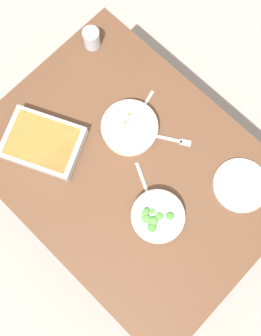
% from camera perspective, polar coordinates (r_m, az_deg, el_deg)
% --- Properties ---
extents(ground_plane, '(6.00, 6.00, 0.00)m').
position_cam_1_polar(ground_plane, '(2.16, 0.00, -4.30)').
color(ground_plane, '#9E9389').
extents(dining_table, '(1.20, 0.90, 0.74)m').
position_cam_1_polar(dining_table, '(1.52, 0.00, -0.74)').
color(dining_table, brown).
rests_on(dining_table, ground_plane).
extents(stew_bowl, '(0.23, 0.23, 0.06)m').
position_cam_1_polar(stew_bowl, '(1.44, -0.14, 6.48)').
color(stew_bowl, white).
rests_on(stew_bowl, dining_table).
extents(broccoli_bowl, '(0.21, 0.21, 0.07)m').
position_cam_1_polar(broccoli_bowl, '(1.37, 4.32, -7.82)').
color(broccoli_bowl, white).
rests_on(broccoli_bowl, dining_table).
extents(baking_dish, '(0.36, 0.33, 0.06)m').
position_cam_1_polar(baking_dish, '(1.46, -13.90, 3.95)').
color(baking_dish, silver).
rests_on(baking_dish, dining_table).
extents(drink_cup, '(0.07, 0.07, 0.08)m').
position_cam_1_polar(drink_cup, '(1.62, -6.27, 19.94)').
color(drink_cup, '#B2BCC6').
rests_on(drink_cup, dining_table).
extents(side_plate, '(0.22, 0.22, 0.01)m').
position_cam_1_polar(side_plate, '(1.47, 17.32, -2.67)').
color(side_plate, silver).
rests_on(side_plate, dining_table).
extents(spoon_by_stew, '(0.06, 0.17, 0.01)m').
position_cam_1_polar(spoon_by_stew, '(1.49, 1.49, 8.82)').
color(spoon_by_stew, silver).
rests_on(spoon_by_stew, dining_table).
extents(spoon_by_broccoli, '(0.17, 0.10, 0.01)m').
position_cam_1_polar(spoon_by_broccoli, '(1.41, 2.64, -3.29)').
color(spoon_by_broccoli, silver).
rests_on(spoon_by_broccoli, dining_table).
extents(fork_on_table, '(0.16, 0.11, 0.01)m').
position_cam_1_polar(fork_on_table, '(1.47, 6.86, 4.51)').
color(fork_on_table, silver).
rests_on(fork_on_table, dining_table).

